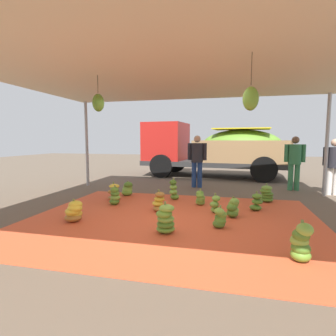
{
  "coord_description": "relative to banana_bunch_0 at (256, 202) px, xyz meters",
  "views": [
    {
      "loc": [
        1.13,
        -5.13,
        1.62
      ],
      "look_at": [
        -0.36,
        1.15,
        0.94
      ],
      "focal_mm": 28.34,
      "sensor_mm": 36.0,
      "label": 1
    }
  ],
  "objects": [
    {
      "name": "banana_bunch_5",
      "position": [
        -3.65,
        0.23,
        0.02
      ],
      "size": [
        0.45,
        0.45,
        0.49
      ],
      "color": "#996628",
      "rests_on": "tarp_orange"
    },
    {
      "name": "banana_bunch_8",
      "position": [
        -3.39,
        -0.28,
        0.04
      ],
      "size": [
        0.34,
        0.33,
        0.5
      ],
      "color": "#477523",
      "rests_on": "tarp_orange"
    },
    {
      "name": "worker_2",
      "position": [
        1.39,
        2.87,
        0.82
      ],
      "size": [
        0.64,
        0.39,
        1.73
      ],
      "color": "#337A4C",
      "rests_on": "ground"
    },
    {
      "name": "banana_bunch_12",
      "position": [
        -3.51,
        0.86,
        0.01
      ],
      "size": [
        0.43,
        0.46,
        0.43
      ],
      "color": "#60932D",
      "rests_on": "tarp_orange"
    },
    {
      "name": "cargo_truck_main",
      "position": [
        -1.44,
        5.57,
        1.08
      ],
      "size": [
        6.31,
        2.83,
        2.4
      ],
      "color": "#2D2D2D",
      "rests_on": "ground"
    },
    {
      "name": "worker_0",
      "position": [
        -1.71,
        2.7,
        0.84
      ],
      "size": [
        0.65,
        0.4,
        1.77
      ],
      "color": "navy",
      "rests_on": "ground"
    },
    {
      "name": "banana_bunch_7",
      "position": [
        -0.53,
        -0.69,
        0.01
      ],
      "size": [
        0.32,
        0.32,
        0.44
      ],
      "color": "#477523",
      "rests_on": "tarp_orange"
    },
    {
      "name": "banana_bunch_9",
      "position": [
        -2.17,
        -0.59,
        0.03
      ],
      "size": [
        0.38,
        0.38,
        0.5
      ],
      "color": "#996628",
      "rests_on": "tarp_orange"
    },
    {
      "name": "ground_plane",
      "position": [
        -1.74,
        1.85,
        -0.19
      ],
      "size": [
        40.0,
        40.0,
        0.0
      ],
      "primitive_type": "plane",
      "color": "brown"
    },
    {
      "name": "banana_bunch_13",
      "position": [
        -2.08,
        0.62,
        0.07
      ],
      "size": [
        0.31,
        0.29,
        0.59
      ],
      "color": "#518428",
      "rests_on": "tarp_orange"
    },
    {
      "name": "banana_bunch_10",
      "position": [
        -3.61,
        -1.71,
        0.01
      ],
      "size": [
        0.4,
        0.43,
        0.45
      ],
      "color": "#996628",
      "rests_on": "tarp_orange"
    },
    {
      "name": "banana_bunch_1",
      "position": [
        -0.91,
        -0.47,
        0.01
      ],
      "size": [
        0.33,
        0.35,
        0.45
      ],
      "color": "#75A83D",
      "rests_on": "tarp_orange"
    },
    {
      "name": "tarp_orange",
      "position": [
        -1.74,
        -1.15,
        -0.18
      ],
      "size": [
        5.88,
        4.79,
        0.01
      ],
      "primitive_type": "cube",
      "color": "#D1512D",
      "rests_on": "ground"
    },
    {
      "name": "tent_canopy",
      "position": [
        -1.74,
        -1.24,
        2.72
      ],
      "size": [
        8.0,
        7.0,
        2.99
      ],
      "color": "#9EA0A5",
      "rests_on": "ground"
    },
    {
      "name": "banana_bunch_6",
      "position": [
        0.34,
        -2.57,
        0.07
      ],
      "size": [
        0.35,
        0.36,
        0.56
      ],
      "color": "#60932D",
      "rests_on": "tarp_orange"
    },
    {
      "name": "banana_bunch_0",
      "position": [
        0.0,
        0.0,
        0.0
      ],
      "size": [
        0.36,
        0.36,
        0.45
      ],
      "color": "#477523",
      "rests_on": "tarp_orange"
    },
    {
      "name": "banana_bunch_4",
      "position": [
        -1.68,
        -1.95,
        0.06
      ],
      "size": [
        0.39,
        0.4,
        0.56
      ],
      "color": "#60932D",
      "rests_on": "tarp_orange"
    },
    {
      "name": "banana_bunch_2",
      "position": [
        -0.77,
        -1.43,
        -0.0
      ],
      "size": [
        0.31,
        0.32,
        0.42
      ],
      "color": "#477523",
      "rests_on": "tarp_orange"
    },
    {
      "name": "banana_bunch_11",
      "position": [
        -1.31,
        0.17,
        -0.01
      ],
      "size": [
        0.32,
        0.32,
        0.41
      ],
      "color": "#75A83D",
      "rests_on": "tarp_orange"
    },
    {
      "name": "worker_1",
      "position": [
        2.34,
        2.34,
        0.78
      ],
      "size": [
        0.61,
        0.37,
        1.65
      ],
      "color": "silver",
      "rests_on": "ground"
    },
    {
      "name": "banana_bunch_3",
      "position": [
        0.34,
        0.94,
        0.02
      ],
      "size": [
        0.47,
        0.46,
        0.48
      ],
      "color": "#477523",
      "rests_on": "tarp_orange"
    }
  ]
}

